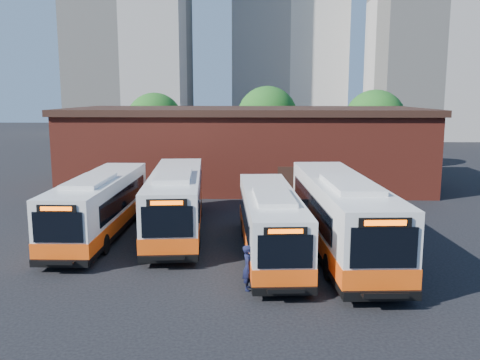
{
  "coord_description": "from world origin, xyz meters",
  "views": [
    {
      "loc": [
        0.96,
        -21.92,
        7.55
      ],
      "look_at": [
        -0.03,
        6.47,
        2.7
      ],
      "focal_mm": 38.0,
      "sensor_mm": 36.0,
      "label": 1
    }
  ],
  "objects_px": {
    "bus_midwest": "(176,203)",
    "bus_mideast": "(270,225)",
    "bus_east": "(341,218)",
    "transit_worker": "(248,268)",
    "bus_west": "(100,208)"
  },
  "relations": [
    {
      "from": "bus_west",
      "to": "bus_mideast",
      "type": "bearing_deg",
      "value": -18.8
    },
    {
      "from": "bus_east",
      "to": "transit_worker",
      "type": "relative_size",
      "value": 7.72
    },
    {
      "from": "bus_mideast",
      "to": "transit_worker",
      "type": "distance_m",
      "value": 4.58
    },
    {
      "from": "bus_east",
      "to": "bus_midwest",
      "type": "bearing_deg",
      "value": 154.19
    },
    {
      "from": "bus_midwest",
      "to": "bus_mideast",
      "type": "distance_m",
      "value": 6.42
    },
    {
      "from": "bus_east",
      "to": "bus_mideast",
      "type": "bearing_deg",
      "value": -175.37
    },
    {
      "from": "bus_midwest",
      "to": "bus_east",
      "type": "height_order",
      "value": "bus_east"
    },
    {
      "from": "bus_mideast",
      "to": "bus_midwest",
      "type": "bearing_deg",
      "value": 138.02
    },
    {
      "from": "bus_mideast",
      "to": "transit_worker",
      "type": "height_order",
      "value": "bus_mideast"
    },
    {
      "from": "bus_west",
      "to": "bus_midwest",
      "type": "xyz_separation_m",
      "value": [
        3.97,
        0.94,
        0.07
      ]
    },
    {
      "from": "bus_midwest",
      "to": "bus_west",
      "type": "bearing_deg",
      "value": -172.2
    },
    {
      "from": "bus_midwest",
      "to": "bus_mideast",
      "type": "relative_size",
      "value": 1.1
    },
    {
      "from": "bus_mideast",
      "to": "transit_worker",
      "type": "bearing_deg",
      "value": -106.33
    },
    {
      "from": "bus_west",
      "to": "bus_east",
      "type": "distance_m",
      "value": 12.68
    },
    {
      "from": "transit_worker",
      "to": "bus_east",
      "type": "bearing_deg",
      "value": -39.74
    }
  ]
}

